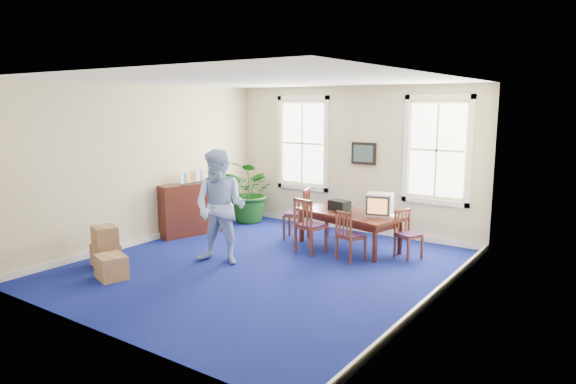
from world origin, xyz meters
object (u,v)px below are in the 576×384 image
Objects in this scene: cardboard_boxes at (117,246)px; chair_near_left at (311,225)px; potted_plant at (251,191)px; conference_table at (349,230)px; credenza at (192,208)px; crt_tv at (380,205)px; man at (220,207)px.

chair_near_left is at bearing 48.30° from cardboard_boxes.
conference_table is at bearing -12.33° from potted_plant.
credenza is at bearing 15.04° from chair_near_left.
chair_near_left is at bearing -28.23° from potted_plant.
potted_plant reaches higher than credenza.
credenza is at bearing 102.76° from cardboard_boxes.
crt_tv is 1.36m from chair_near_left.
potted_plant reaches higher than cardboard_boxes.
conference_table is at bearing -111.02° from chair_near_left.
crt_tv is at bearing 17.54° from conference_table.
potted_plant is (-3.60, 0.60, -0.18)m from crt_tv.
chair_near_left reaches higher than conference_table.
chair_near_left is (-1.05, -0.77, -0.40)m from crt_tv.
credenza is (-3.94, -1.02, -0.35)m from crt_tv.
cardboard_boxes is at bearing -87.12° from potted_plant.
man is at bearing 40.31° from cardboard_boxes.
cardboard_boxes is (0.20, -4.01, -0.38)m from potted_plant.
potted_plant is (-2.98, 0.65, 0.39)m from conference_table.
credenza is (-3.32, -0.98, 0.22)m from conference_table.
crt_tv is at bearing -134.03° from chair_near_left.
credenza reaches higher than conference_table.
conference_table is at bearing 41.62° from man.
potted_plant is at bearing -179.19° from conference_table.
man reaches higher than potted_plant.
man is at bearing -109.47° from conference_table.
conference_table is 0.85m from crt_tv.
credenza is 0.99× the size of potted_plant.
crt_tv is 0.35× the size of credenza.
credenza is 2.45m from cardboard_boxes.
man reaches higher than crt_tv.
cardboard_boxes is at bearing -62.20° from credenza.
cardboard_boxes is (-2.35, -2.64, -0.16)m from chair_near_left.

